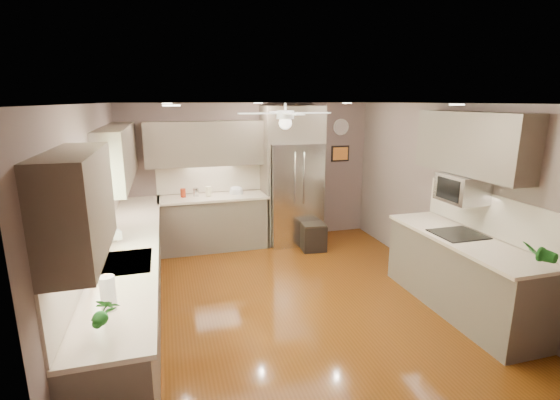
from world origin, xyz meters
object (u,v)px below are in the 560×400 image
soap_bottle (117,234)px  bowl (236,193)px  stool (313,236)px  refrigerator (293,178)px  canister_a (183,193)px  canister_b (196,192)px  microwave (462,188)px  potted_plant_left (105,312)px  potted_plant_right (538,253)px  canister_c (208,191)px  paper_towel (108,293)px

soap_bottle → bowl: 2.71m
soap_bottle → stool: 3.44m
refrigerator → bowl: bearing=177.6°
canister_a → canister_b: bearing=7.9°
refrigerator → microwave: 3.03m
stool → potted_plant_left: bearing=-129.4°
potted_plant_left → stool: bearing=50.6°
canister_a → soap_bottle: (-0.85, -2.09, 0.03)m
canister_b → stool: bearing=-17.9°
potted_plant_right → microwave: size_ratio=0.61×
canister_b → refrigerator: (1.71, -0.10, 0.18)m
canister_c → canister_a: bearing=174.9°
bowl → refrigerator: bearing=-2.4°
stool → canister_b: bearing=162.1°
soap_bottle → stool: bearing=26.8°
refrigerator → paper_towel: bearing=-126.2°
refrigerator → paper_towel: (-2.67, -3.65, -0.11)m
bowl → microwave: (2.34, -2.75, 0.51)m
potted_plant_left → stool: (2.86, 3.49, -0.87)m
canister_b → microwave: microwave is taller
soap_bottle → potted_plant_left: (0.12, -1.98, 0.06)m
canister_a → bowl: 0.91m
canister_b → canister_c: (0.21, -0.07, 0.02)m
canister_b → soap_bottle: size_ratio=0.70×
canister_a → potted_plant_left: size_ratio=0.43×
refrigerator → canister_c: bearing=178.8°
canister_b → bowl: canister_b is taller
refrigerator → microwave: refrigerator is taller
potted_plant_left → stool: 4.59m
potted_plant_left → stool: potted_plant_left is taller
canister_a → soap_bottle: size_ratio=0.68×
paper_towel → microwave: bearing=13.3°
potted_plant_right → refrigerator: size_ratio=0.14×
canister_c → refrigerator: bearing=-1.2°
potted_plant_right → stool: 3.67m
canister_c → stool: canister_c is taller
potted_plant_left → bowl: size_ratio=1.43×
stool → canister_c: bearing=162.2°
soap_bottle → bowl: (1.75, 2.07, -0.08)m
microwave → paper_towel: size_ratio=1.86×
canister_c → soap_bottle: soap_bottle is taller
canister_a → potted_plant_left: potted_plant_left is taller
soap_bottle → refrigerator: size_ratio=0.09×
soap_bottle → potted_plant_left: bearing=-86.6°
canister_a → stool: 2.35m
soap_bottle → canister_b: bearing=63.4°
canister_c → potted_plant_right: potted_plant_right is taller
canister_a → paper_towel: 3.80m
canister_b → refrigerator: size_ratio=0.06×
soap_bottle → canister_c: bearing=58.3°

